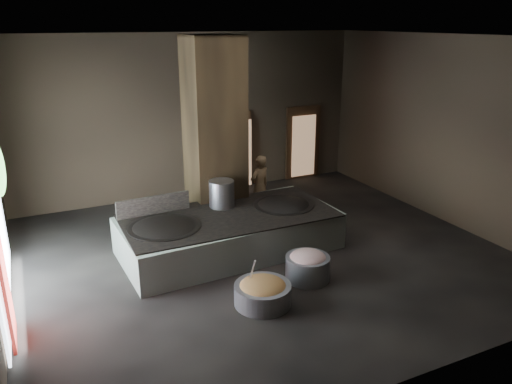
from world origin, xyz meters
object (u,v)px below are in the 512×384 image
wok_right (283,208)px  stock_pot (222,194)px  cook (260,187)px  wok_left (164,230)px  veg_basin (263,294)px  meat_basin (307,268)px  hearth_platform (230,233)px

wok_right → stock_pot: stock_pot is taller
stock_pot → cook: cook is taller
wok_left → stock_pot: size_ratio=2.42×
wok_left → veg_basin: bearing=-63.1°
meat_basin → cook: bearing=80.3°
veg_basin → meat_basin: 1.27m
hearth_platform → wok_left: 1.49m
wok_left → wok_right: bearing=2.0°
wok_right → veg_basin: 2.93m
cook → meat_basin: 3.44m
hearth_platform → cook: cook is taller
wok_right → cook: cook is taller
hearth_platform → cook: (1.44, 1.49, 0.41)m
wok_left → hearth_platform: bearing=2.0°
wok_left → wok_right: size_ratio=1.07×
meat_basin → veg_basin: bearing=-159.5°
cook → veg_basin: cook is taller
hearth_platform → meat_basin: size_ratio=5.34×
cook → meat_basin: bearing=63.0°
stock_pot → veg_basin: stock_pot is taller
veg_basin → hearth_platform: bearing=82.2°
cook → wok_left: bearing=10.8°
wok_right → wok_left: bearing=-178.0°
wok_left → meat_basin: 2.98m
hearth_platform → meat_basin: 2.05m
wok_left → meat_basin: bearing=-37.8°
wok_right → meat_basin: 2.03m
hearth_platform → wok_right: size_ratio=3.41×
stock_pot → veg_basin: size_ratio=0.59×
stock_pot → cook: 1.71m
wok_left → wok_right: (2.80, 0.10, 0.00)m
stock_pot → meat_basin: bearing=-71.1°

